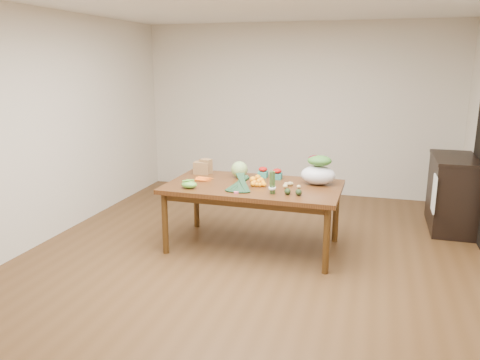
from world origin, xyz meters
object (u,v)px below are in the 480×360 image
(dining_table, at_px, (253,216))
(asparagus_bundle, at_px, (272,182))
(cabinet, at_px, (452,193))
(mandarin_cluster, at_px, (259,182))
(cabbage, at_px, (239,170))
(kale_bunch, at_px, (239,184))
(paper_bag, at_px, (202,167))
(salad_bag, at_px, (318,171))

(dining_table, height_order, asparagus_bundle, asparagus_bundle)
(cabinet, bearing_deg, mandarin_cluster, -148.19)
(cabbage, xyz_separation_m, mandarin_cluster, (0.31, -0.31, -0.06))
(cabbage, bearing_deg, cabinet, 22.73)
(kale_bunch, relative_size, asparagus_bundle, 1.60)
(asparagus_bundle, bearing_deg, kale_bunch, 178.38)
(paper_bag, distance_m, mandarin_cluster, 0.89)
(mandarin_cluster, height_order, kale_bunch, kale_bunch)
(paper_bag, xyz_separation_m, asparagus_bundle, (1.03, -0.65, 0.03))
(dining_table, relative_size, salad_bag, 5.03)
(salad_bag, bearing_deg, asparagus_bundle, -127.32)
(cabinet, bearing_deg, kale_bunch, -145.23)
(mandarin_cluster, height_order, asparagus_bundle, asparagus_bundle)
(asparagus_bundle, bearing_deg, cabbage, 132.62)
(cabbage, relative_size, salad_bag, 0.51)
(dining_table, xyz_separation_m, paper_bag, (-0.74, 0.34, 0.47))
(cabbage, bearing_deg, mandarin_cluster, -44.95)
(dining_table, xyz_separation_m, salad_bag, (0.69, 0.22, 0.52))
(dining_table, xyz_separation_m, cabbage, (-0.25, 0.28, 0.47))
(dining_table, height_order, cabbage, cabbage)
(salad_bag, bearing_deg, paper_bag, 175.35)
(cabinet, height_order, asparagus_bundle, asparagus_bundle)
(paper_bag, bearing_deg, cabbage, -6.69)
(cabbage, relative_size, mandarin_cluster, 1.09)
(paper_bag, relative_size, kale_bunch, 0.64)
(cabinet, height_order, salad_bag, salad_bag)
(mandarin_cluster, xyz_separation_m, kale_bunch, (-0.15, -0.27, 0.04))
(kale_bunch, bearing_deg, cabinet, 35.62)
(cabinet, bearing_deg, dining_table, -149.53)
(cabinet, xyz_separation_m, kale_bunch, (-2.36, -1.64, 0.36))
(dining_table, relative_size, cabinet, 1.90)
(dining_table, relative_size, paper_bag, 7.53)
(dining_table, relative_size, asparagus_bundle, 7.77)
(paper_bag, distance_m, asparagus_bundle, 1.22)
(cabbage, bearing_deg, paper_bag, 173.31)
(asparagus_bundle, bearing_deg, dining_table, 133.07)
(cabbage, relative_size, kale_bunch, 0.49)
(cabinet, distance_m, asparagus_bundle, 2.62)
(dining_table, distance_m, paper_bag, 0.94)
(cabinet, height_order, kale_bunch, cabinet)
(cabinet, bearing_deg, salad_bag, -144.79)
(cabinet, distance_m, paper_bag, 3.20)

